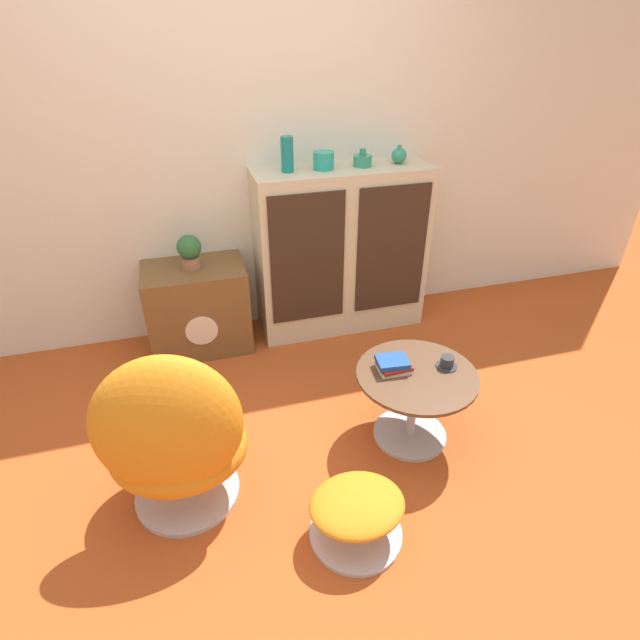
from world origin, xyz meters
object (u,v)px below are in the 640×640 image
egg_chair (174,439)px  coffee_table (414,395)px  potted_plant (190,251)px  vase_leftmost (287,154)px  tv_console (198,308)px  vase_inner_left (324,160)px  sideboard (341,251)px  ottoman (357,511)px  vase_inner_right (362,160)px  teacup (447,363)px  vase_rightmost (399,155)px  book_stack (393,365)px

egg_chair → coffee_table: (1.14, 0.11, -0.13)m
potted_plant → vase_leftmost: bearing=2.1°
egg_chair → coffee_table: 1.15m
tv_console → vase_inner_left: 1.20m
egg_chair → coffee_table: bearing=5.7°
sideboard → vase_inner_left: bearing=178.2°
ottoman → sideboard: bearing=74.3°
vase_inner_right → teacup: size_ratio=1.08×
vase_leftmost → vase_rightmost: (0.70, -0.00, -0.05)m
potted_plant → sideboard: bearing=1.2°
tv_console → vase_leftmost: vase_leftmost is taller
vase_leftmost → ottoman: bearing=-94.3°
vase_inner_right → vase_leftmost: bearing=180.0°
sideboard → vase_inner_left: vase_inner_left is taller
vase_leftmost → book_stack: 1.37m
egg_chair → vase_rightmost: 2.11m
teacup → tv_console: bearing=134.4°
ottoman → vase_rightmost: 2.09m
vase_inner_right → teacup: bearing=-88.1°
book_stack → coffee_table: bearing=-30.9°
book_stack → ottoman: bearing=-124.5°
sideboard → ottoman: sideboard is taller
vase_inner_right → potted_plant: 1.18m
vase_rightmost → book_stack: size_ratio=0.65×
potted_plant → teacup: bearing=-45.6°
coffee_table → vase_inner_right: size_ratio=5.22×
vase_leftmost → vase_inner_right: size_ratio=1.79×
vase_inner_left → potted_plant: (-0.84, -0.02, -0.47)m
ottoman → vase_leftmost: 1.95m
egg_chair → vase_inner_left: 1.80m
vase_leftmost → vase_inner_right: 0.47m
teacup → book_stack: bearing=169.2°
egg_chair → vase_rightmost: bearing=40.8°
vase_inner_left → book_stack: size_ratio=0.75×
sideboard → potted_plant: size_ratio=5.30×
vase_inner_left → egg_chair: bearing=-128.2°
vase_leftmost → vase_rightmost: size_ratio=1.84×
vase_leftmost → book_stack: size_ratio=1.20×
egg_chair → coffee_table: size_ratio=1.42×
teacup → book_stack: 0.27m
egg_chair → ottoman: (0.67, -0.36, -0.25)m
egg_chair → potted_plant: size_ratio=4.01×
vase_leftmost → potted_plant: size_ratio=0.96×
sideboard → vase_inner_left: (-0.12, 0.00, 0.59)m
tv_console → coffee_table: tv_console is taller
sideboard → vase_inner_right: vase_inner_right is taller
tv_console → vase_inner_right: size_ratio=5.50×
vase_rightmost → ottoman: bearing=-116.5°
tv_console → vase_inner_right: vase_inner_right is taller
vase_rightmost → tv_console: bearing=-179.0°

